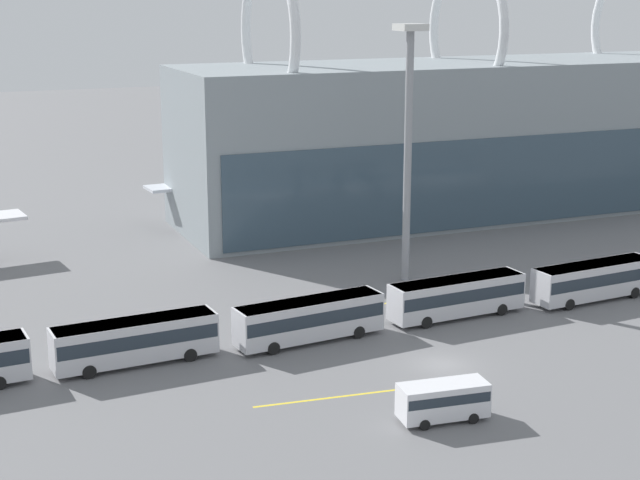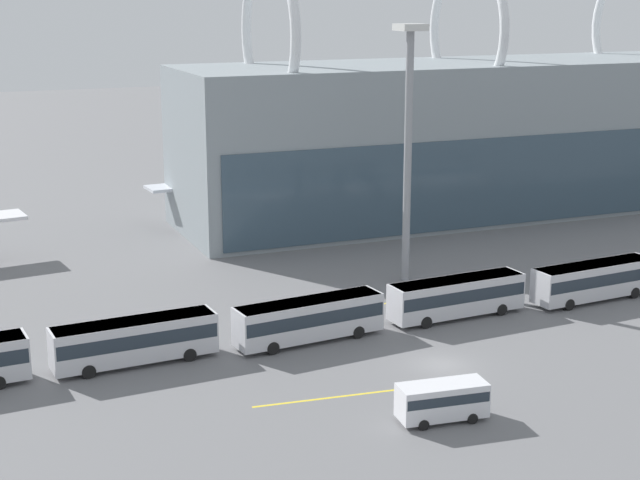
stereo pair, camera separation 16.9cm
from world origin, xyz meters
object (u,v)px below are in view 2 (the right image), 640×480
airliner_parked_remote (579,139)px  shuttle_bus_1 (135,339)px  shuttle_bus_3 (457,295)px  shuttle_bus_4 (594,279)px  shuttle_bus_2 (309,317)px  airliner_at_gate_far (281,170)px  floodlight_mast (408,128)px  service_van_foreground (442,399)px

airliner_parked_remote → shuttle_bus_1: airliner_parked_remote is taller
shuttle_bus_3 → shuttle_bus_4: size_ratio=1.00×
shuttle_bus_2 → shuttle_bus_3: size_ratio=1.01×
airliner_at_gate_far → floodlight_mast: floodlight_mast is taller
shuttle_bus_2 → shuttle_bus_1: bearing=172.3°
service_van_foreground → shuttle_bus_2: bearing=104.2°
airliner_parked_remote → shuttle_bus_1: (-75.99, -49.70, -3.58)m
shuttle_bus_1 → airliner_parked_remote: bearing=29.4°
airliner_parked_remote → service_van_foreground: size_ratio=6.70×
airliner_parked_remote → floodlight_mast: size_ratio=1.67×
airliner_at_gate_far → service_van_foreground: (-11.66, -61.13, -3.65)m
service_van_foreground → floodlight_mast: bearing=72.9°
service_van_foreground → airliner_parked_remote: bearing=53.9°
airliner_at_gate_far → shuttle_bus_1: bearing=143.2°
airliner_parked_remote → shuttle_bus_3: size_ratio=3.25×
shuttle_bus_1 → shuttle_bus_4: bearing=-4.1°
airliner_at_gate_far → service_van_foreground: 62.34m
airliner_parked_remote → service_van_foreground: airliner_parked_remote is taller
airliner_parked_remote → service_van_foreground: (-60.11, -66.70, -4.09)m
floodlight_mast → shuttle_bus_3: bearing=-95.5°
airliner_at_gate_far → shuttle_bus_1: 52.12m
shuttle_bus_3 → service_van_foreground: 20.53m
service_van_foreground → floodlight_mast: 33.71m
shuttle_bus_1 → service_van_foreground: (15.88, -17.00, -0.51)m
airliner_parked_remote → shuttle_bus_1: size_ratio=3.25×
airliner_at_gate_far → shuttle_bus_1: (-27.54, -44.13, -3.14)m
shuttle_bus_4 → floodlight_mast: floodlight_mast is taller
airliner_at_gate_far → shuttle_bus_4: 46.30m
shuttle_bus_3 → shuttle_bus_4: (13.47, -0.50, 0.00)m
shuttle_bus_4 → floodlight_mast: (-12.38, 11.90, 12.36)m
airliner_at_gate_far → shuttle_bus_4: size_ratio=2.81×
airliner_at_gate_far → shuttle_bus_3: airliner_at_gate_far is taller
shuttle_bus_2 → shuttle_bus_3: bearing=-3.2°
shuttle_bus_1 → service_van_foreground: shuttle_bus_1 is taller
shuttle_bus_1 → floodlight_mast: 32.79m
airliner_at_gate_far → service_van_foreground: airliner_at_gate_far is taller
shuttle_bus_4 → service_van_foreground: bearing=-150.2°
shuttle_bus_2 → service_van_foreground: bearing=-87.8°
airliner_at_gate_far → airliner_parked_remote: 48.77m
airliner_parked_remote → shuttle_bus_2: (-62.51, -50.10, -3.58)m
shuttle_bus_3 → floodlight_mast: 16.85m
airliner_at_gate_far → floodlight_mast: bearing=176.1°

